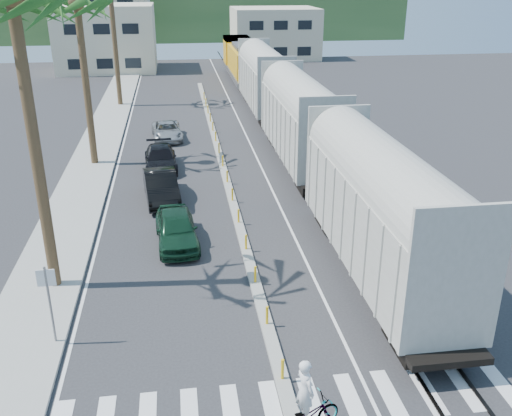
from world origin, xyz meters
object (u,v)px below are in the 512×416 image
(street_sign, at_px, (49,295))
(car_second, at_px, (161,186))
(car_lead, at_px, (176,229))
(cyclist, at_px, (307,411))

(street_sign, relative_size, car_second, 0.59)
(street_sign, height_order, car_lead, street_sign)
(car_second, bearing_deg, street_sign, -110.83)
(street_sign, relative_size, cyclist, 1.19)
(cyclist, bearing_deg, car_second, -7.91)
(street_sign, height_order, cyclist, street_sign)
(car_lead, xyz_separation_m, cyclist, (3.36, -12.42, -0.03))
(car_second, distance_m, cyclist, 18.58)
(car_lead, xyz_separation_m, car_second, (-0.77, 5.70, 0.03))
(car_lead, distance_m, cyclist, 12.86)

